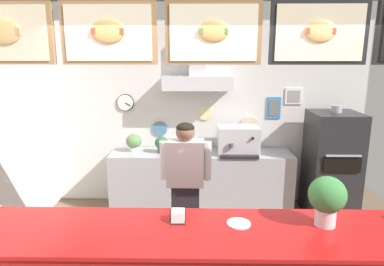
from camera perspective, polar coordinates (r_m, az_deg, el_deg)
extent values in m
cube|color=#9E9E99|center=(5.32, 2.23, 3.09)|extent=(4.80, 0.12, 2.77)
cube|color=silver|center=(5.26, 2.25, 2.97)|extent=(4.76, 0.01, 2.73)
cylinder|color=black|center=(5.33, -10.93, 4.94)|extent=(0.26, 0.02, 0.26)
cylinder|color=white|center=(5.32, -10.96, 4.93)|extent=(0.24, 0.01, 0.24)
cube|color=black|center=(5.30, -10.55, 4.68)|extent=(0.08, 0.01, 0.05)
cylinder|color=teal|center=(5.31, -5.36, 0.70)|extent=(0.23, 0.02, 0.23)
cylinder|color=beige|center=(5.23, 2.13, 3.31)|extent=(0.22, 0.02, 0.22)
cylinder|color=beige|center=(5.33, 9.46, 1.13)|extent=(0.30, 0.02, 0.30)
cube|color=teal|center=(5.34, 13.34, 4.06)|extent=(0.20, 0.02, 0.33)
cube|color=slate|center=(5.33, 13.36, 4.04)|extent=(0.15, 0.01, 0.23)
cube|color=white|center=(5.39, 16.44, 5.85)|extent=(0.25, 0.02, 0.24)
cube|color=gray|center=(5.38, 16.46, 5.84)|extent=(0.18, 0.01, 0.17)
cube|color=silver|center=(5.02, 0.92, 8.26)|extent=(1.00, 0.37, 0.20)
cube|color=silver|center=(5.06, 0.94, 13.61)|extent=(0.24, 0.24, 0.74)
cube|color=#9E754C|center=(3.04, -28.31, 14.26)|extent=(0.72, 0.05, 0.46)
cube|color=beige|center=(3.01, -28.58, 14.26)|extent=(0.64, 0.01, 0.40)
ellipsoid|color=#E5BC70|center=(3.00, -28.72, 14.47)|extent=(0.27, 0.04, 0.19)
cube|color=tan|center=(3.00, -28.79, 14.47)|extent=(0.26, 0.01, 0.05)
cube|color=#9E754C|center=(2.75, -13.51, 15.70)|extent=(0.72, 0.05, 0.46)
cube|color=#F2E5C6|center=(2.73, -13.66, 15.72)|extent=(0.64, 0.01, 0.40)
ellipsoid|color=#DBAD60|center=(2.72, -13.73, 15.97)|extent=(0.25, 0.04, 0.18)
cube|color=#B74233|center=(2.71, -13.78, 15.98)|extent=(0.24, 0.01, 0.05)
cube|color=olive|center=(2.67, 3.53, 16.11)|extent=(0.72, 0.05, 0.46)
cube|color=#F2E5C6|center=(2.65, 3.56, 16.14)|extent=(0.64, 0.01, 0.40)
ellipsoid|color=#DBAD60|center=(2.63, 3.57, 16.41)|extent=(0.22, 0.04, 0.16)
cube|color=#51843D|center=(2.63, 3.58, 16.42)|extent=(0.21, 0.01, 0.04)
cube|color=black|center=(2.81, 20.16, 15.22)|extent=(0.72, 0.05, 0.46)
cube|color=beige|center=(2.79, 20.35, 15.23)|extent=(0.64, 0.01, 0.40)
ellipsoid|color=#E5BC70|center=(2.78, 20.45, 15.47)|extent=(0.23, 0.04, 0.16)
cube|color=#B74233|center=(2.77, 20.50, 15.48)|extent=(0.22, 0.01, 0.04)
cube|color=#B31515|center=(2.70, 3.37, -15.97)|extent=(3.81, 0.75, 0.03)
cube|color=#A3A5AD|center=(5.18, 1.50, -7.99)|extent=(2.64, 0.58, 0.89)
cube|color=gray|center=(5.29, 1.48, -10.88)|extent=(2.50, 0.54, 0.02)
cube|color=#232326|center=(5.29, 21.99, -4.97)|extent=(0.65, 0.68, 1.51)
cube|color=black|center=(4.94, 23.53, -4.86)|extent=(0.49, 0.02, 0.20)
cube|color=#A3A5AD|center=(4.89, 23.75, -3.47)|extent=(0.46, 0.02, 0.02)
cylinder|color=#A3A5AD|center=(5.11, 22.75, 3.69)|extent=(0.14, 0.14, 0.10)
cube|color=#232328|center=(4.04, -1.04, -14.36)|extent=(0.31, 0.21, 0.89)
cube|color=white|center=(3.77, -1.08, -4.95)|extent=(0.41, 0.23, 0.50)
cylinder|color=white|center=(3.76, 2.58, -4.63)|extent=(0.08, 0.08, 0.43)
cylinder|color=white|center=(3.79, -4.72, -4.52)|extent=(0.08, 0.08, 0.43)
sphere|color=brown|center=(3.68, -1.11, 0.15)|extent=(0.21, 0.21, 0.21)
ellipsoid|color=black|center=(3.67, -1.11, 0.86)|extent=(0.20, 0.20, 0.11)
cube|color=#B7BABF|center=(5.00, 7.60, -1.13)|extent=(0.58, 0.41, 0.40)
cylinder|color=#4C4C51|center=(4.77, 6.51, -2.04)|extent=(0.06, 0.06, 0.06)
cube|color=black|center=(4.82, 7.86, -3.89)|extent=(0.53, 0.10, 0.04)
sphere|color=black|center=(4.79, 10.01, -0.87)|extent=(0.04, 0.04, 0.04)
cylinder|color=#4C4C51|center=(5.04, -5.00, -2.83)|extent=(0.13, 0.13, 0.08)
ellipsoid|color=#2D6638|center=(5.01, -5.03, -1.62)|extent=(0.20, 0.20, 0.18)
cylinder|color=beige|center=(5.16, -9.54, -2.61)|extent=(0.13, 0.13, 0.08)
ellipsoid|color=#5B844C|center=(5.13, -9.59, -1.34)|extent=(0.23, 0.23, 0.20)
cylinder|color=silver|center=(2.91, 21.14, -12.64)|extent=(0.16, 0.16, 0.15)
cylinder|color=gray|center=(2.93, 21.06, -13.49)|extent=(0.15, 0.15, 0.05)
ellipsoid|color=#387A3D|center=(2.84, 21.42, -9.45)|extent=(0.28, 0.28, 0.28)
cylinder|color=white|center=(2.79, 7.72, -14.57)|extent=(0.19, 0.19, 0.01)
cube|color=#262628|center=(2.81, -2.31, -14.26)|extent=(0.12, 0.12, 0.01)
cylinder|color=#262628|center=(2.80, -3.59, -13.35)|extent=(0.01, 0.01, 0.11)
cylinder|color=#262628|center=(2.79, -1.05, -13.39)|extent=(0.01, 0.01, 0.11)
cube|color=white|center=(2.79, -2.32, -13.47)|extent=(0.10, 0.10, 0.09)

